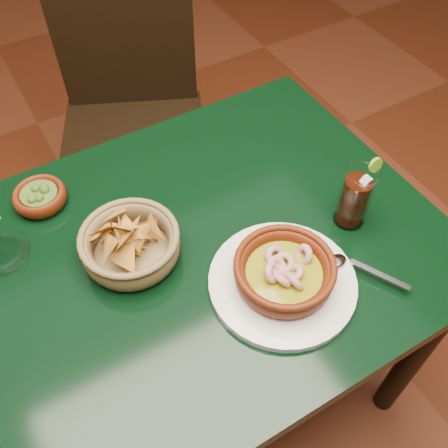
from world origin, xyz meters
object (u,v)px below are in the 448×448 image
shrimp_plate (284,275)px  dining_chair (133,115)px  chip_basket (130,244)px  dining_table (165,288)px  cola_drink (355,198)px

shrimp_plate → dining_chair: bearing=87.9°
dining_chair → chip_basket: bearing=-111.4°
dining_table → cola_drink: bearing=-14.5°
shrimp_plate → chip_basket: chip_basket is taller
dining_chair → chip_basket: dining_chair is taller
chip_basket → cola_drink: (0.45, -0.15, 0.03)m
dining_chair → shrimp_plate: 0.91m
dining_table → cola_drink: cola_drink is taller
dining_table → chip_basket: bearing=130.6°
cola_drink → shrimp_plate: bearing=-163.7°
dining_chair → cola_drink: dining_chair is taller
dining_chair → chip_basket: size_ratio=4.24×
dining_table → cola_drink: size_ratio=7.20×
chip_basket → cola_drink: cola_drink is taller
dining_chair → shrimp_plate: bearing=-92.1°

